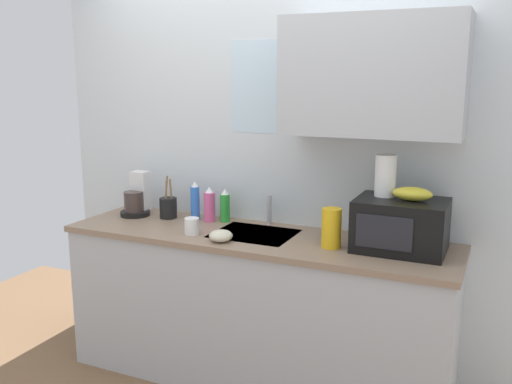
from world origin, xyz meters
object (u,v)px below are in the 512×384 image
object	(u,v)px
banana_bunch	(412,194)
dish_soap_bottle_green	(225,206)
cereal_canister	(331,228)
small_bowl	(221,236)
paper_towel_roll	(386,176)
mug_white	(192,226)
utensil_crock	(168,207)
microwave	(401,225)
coffee_maker	(137,199)
dish_soap_bottle_blue	(195,201)
dish_soap_bottle_pink	(210,205)

from	to	relation	value
banana_bunch	dish_soap_bottle_green	xyz separation A→B (m)	(-1.15, 0.14, -0.21)
cereal_canister	dish_soap_bottle_green	bearing A→B (deg)	162.27
dish_soap_bottle_green	small_bowl	world-z (taller)	dish_soap_bottle_green
small_bowl	paper_towel_roll	bearing A→B (deg)	20.08
mug_white	utensil_crock	distance (m)	0.42
microwave	coffee_maker	xyz separation A→B (m)	(-1.70, 0.06, -0.03)
banana_bunch	paper_towel_roll	size ratio (longest dim) A/B	0.91
paper_towel_roll	mug_white	size ratio (longest dim) A/B	2.32
paper_towel_roll	cereal_canister	distance (m)	0.39
banana_bunch	small_bowl	size ratio (longest dim) A/B	1.54
coffee_maker	mug_white	bearing A→B (deg)	-23.92
dish_soap_bottle_blue	small_bowl	size ratio (longest dim) A/B	1.88
microwave	small_bowl	world-z (taller)	microwave
dish_soap_bottle_green	dish_soap_bottle_blue	size ratio (longest dim) A/B	0.85
coffee_maker	dish_soap_bottle_blue	xyz separation A→B (m)	(0.41, 0.05, 0.01)
utensil_crock	mug_white	bearing A→B (deg)	-38.22
mug_white	small_bowl	size ratio (longest dim) A/B	0.73
banana_bunch	dish_soap_bottle_pink	distance (m)	1.26
paper_towel_roll	dish_soap_bottle_blue	world-z (taller)	paper_towel_roll
coffee_maker	dish_soap_bottle_pink	xyz separation A→B (m)	(0.51, 0.05, -0.00)
dish_soap_bottle_blue	mug_white	world-z (taller)	dish_soap_bottle_blue
microwave	dish_soap_bottle_pink	xyz separation A→B (m)	(-1.19, 0.11, -0.03)
mug_white	utensil_crock	xyz separation A→B (m)	(-0.33, 0.26, 0.02)
dish_soap_bottle_blue	dish_soap_bottle_pink	bearing A→B (deg)	-0.06
dish_soap_bottle_pink	mug_white	bearing A→B (deg)	-80.38
banana_bunch	cereal_canister	xyz separation A→B (m)	(-0.39, -0.10, -0.20)
cereal_canister	utensil_crock	world-z (taller)	utensil_crock
paper_towel_roll	dish_soap_bottle_blue	xyz separation A→B (m)	(-1.20, 0.06, -0.26)
utensil_crock	dish_soap_bottle_green	bearing A→B (deg)	11.23
small_bowl	microwave	bearing A→B (deg)	15.11
microwave	dish_soap_bottle_green	size ratio (longest dim) A/B	2.22
paper_towel_roll	microwave	bearing A→B (deg)	-27.38
banana_bunch	dish_soap_bottle_blue	xyz separation A→B (m)	(-1.35, 0.11, -0.19)
dish_soap_bottle_green	small_bowl	bearing A→B (deg)	-65.41
mug_white	small_bowl	bearing A→B (deg)	-15.26
coffee_maker	paper_towel_roll	bearing A→B (deg)	-0.30
dish_soap_bottle_pink	coffee_maker	bearing A→B (deg)	-174.25
dish_soap_bottle_blue	mug_white	distance (m)	0.34
coffee_maker	dish_soap_bottle_pink	world-z (taller)	coffee_maker
microwave	paper_towel_roll	world-z (taller)	paper_towel_roll
microwave	coffee_maker	bearing A→B (deg)	177.98
banana_bunch	paper_towel_roll	xyz separation A→B (m)	(-0.15, 0.05, 0.08)
mug_white	cereal_canister	bearing A→B (deg)	6.41
dish_soap_bottle_pink	cereal_canister	size ratio (longest dim) A/B	1.03
dish_soap_bottle_green	mug_white	size ratio (longest dim) A/B	2.18
paper_towel_roll	dish_soap_bottle_pink	world-z (taller)	paper_towel_roll
banana_bunch	coffee_maker	size ratio (longest dim) A/B	0.71
microwave	dish_soap_bottle_green	world-z (taller)	microwave
banana_bunch	small_bowl	distance (m)	1.04
dish_soap_bottle_pink	mug_white	distance (m)	0.31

